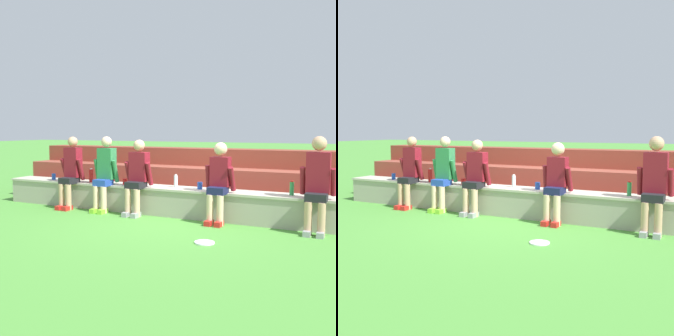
{
  "view_description": "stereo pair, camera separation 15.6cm",
  "coord_description": "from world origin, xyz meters",
  "views": [
    {
      "loc": [
        2.95,
        -6.43,
        1.54
      ],
      "look_at": [
        -0.33,
        0.25,
        0.84
      ],
      "focal_mm": 44.63,
      "sensor_mm": 36.0,
      "label": 1
    },
    {
      "loc": [
        3.09,
        -6.36,
        1.54
      ],
      "look_at": [
        -0.33,
        0.25,
        0.84
      ],
      "focal_mm": 44.63,
      "sensor_mm": 36.0,
      "label": 2
    }
  ],
  "objects": [
    {
      "name": "person_far_right",
      "position": [
        2.24,
        -0.0,
        0.77
      ],
      "size": [
        0.52,
        0.53,
        1.44
      ],
      "color": "tan",
      "rests_on": "ground"
    },
    {
      "name": "stone_seating_wall",
      "position": [
        0.0,
        0.25,
        0.27
      ],
      "size": [
        7.82,
        0.54,
        0.5
      ],
      "color": "#A8A08E",
      "rests_on": "ground"
    },
    {
      "name": "person_far_left",
      "position": [
        -2.3,
        -0.04,
        0.73
      ],
      "size": [
        0.48,
        0.51,
        1.39
      ],
      "color": "tan",
      "rests_on": "ground"
    },
    {
      "name": "water_bottle_near_left",
      "position": [
        1.83,
        0.27,
        0.61
      ],
      "size": [
        0.07,
        0.07,
        0.23
      ],
      "color": "green",
      "rests_on": "stone_seating_wall"
    },
    {
      "name": "brick_bleachers",
      "position": [
        0.0,
        1.78,
        0.43
      ],
      "size": [
        9.1,
        1.77,
        1.12
      ],
      "color": "brown",
      "rests_on": "ground"
    },
    {
      "name": "water_bottle_center_gap",
      "position": [
        -2.0,
        0.21,
        0.63
      ],
      "size": [
        0.08,
        0.08,
        0.28
      ],
      "color": "red",
      "rests_on": "stone_seating_wall"
    },
    {
      "name": "ground_plane",
      "position": [
        0.0,
        0.0,
        0.0
      ],
      "size": [
        80.0,
        80.0,
        0.0
      ],
      "primitive_type": "plane",
      "color": "#4C9338"
    },
    {
      "name": "person_right_of_center",
      "position": [
        0.72,
        -0.03,
        0.71
      ],
      "size": [
        0.49,
        0.51,
        1.32
      ],
      "color": "beige",
      "rests_on": "ground"
    },
    {
      "name": "person_center",
      "position": [
        -0.81,
        -0.02,
        0.72
      ],
      "size": [
        0.51,
        0.5,
        1.35
      ],
      "color": "#DBAD89",
      "rests_on": "ground"
    },
    {
      "name": "plastic_cup_middle",
      "position": [
        -1.21,
        0.19,
        0.56
      ],
      "size": [
        0.08,
        0.08,
        0.12
      ],
      "primitive_type": "cylinder",
      "color": "red",
      "rests_on": "stone_seating_wall"
    },
    {
      "name": "person_left_of_center",
      "position": [
        -1.53,
        -0.0,
        0.74
      ],
      "size": [
        0.49,
        0.49,
        1.4
      ],
      "color": "beige",
      "rests_on": "ground"
    },
    {
      "name": "plastic_cup_left_end",
      "position": [
        0.28,
        0.25,
        0.56
      ],
      "size": [
        0.09,
        0.09,
        0.12
      ],
      "primitive_type": "cylinder",
      "color": "blue",
      "rests_on": "stone_seating_wall"
    },
    {
      "name": "frisbee",
      "position": [
        0.96,
        -1.26,
        0.01
      ],
      "size": [
        0.28,
        0.28,
        0.02
      ],
      "primitive_type": "cylinder",
      "color": "white",
      "rests_on": "ground"
    },
    {
      "name": "water_bottle_mid_left",
      "position": [
        -0.2,
        0.3,
        0.61
      ],
      "size": [
        0.07,
        0.07,
        0.23
      ],
      "color": "silver",
      "rests_on": "stone_seating_wall"
    },
    {
      "name": "plastic_cup_right_end",
      "position": [
        -2.94,
        0.21,
        0.56
      ],
      "size": [
        0.08,
        0.08,
        0.13
      ],
      "primitive_type": "cylinder",
      "color": "blue",
      "rests_on": "stone_seating_wall"
    }
  ]
}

